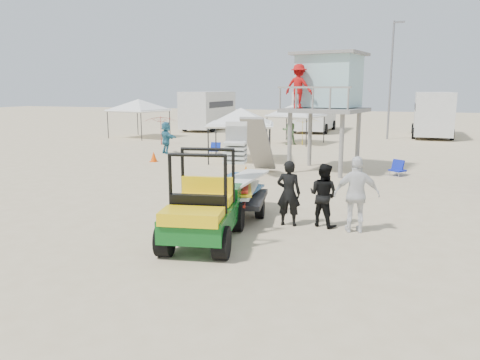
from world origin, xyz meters
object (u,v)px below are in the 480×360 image
(man_left, at_px, (289,193))
(lifeguard_tower, at_px, (325,86))
(surf_trailer, at_px, (237,184))
(utility_cart, at_px, (202,201))

(man_left, xyz_separation_m, lifeguard_tower, (-0.60, 8.57, 2.77))
(surf_trailer, distance_m, lifeguard_tower, 8.74)
(utility_cart, relative_size, surf_trailer, 1.06)
(utility_cart, height_order, surf_trailer, surf_trailer)
(surf_trailer, relative_size, lifeguard_tower, 0.58)
(man_left, relative_size, lifeguard_tower, 0.35)
(surf_trailer, xyz_separation_m, lifeguard_tower, (0.92, 8.27, 2.68))
(surf_trailer, distance_m, man_left, 1.55)
(utility_cart, distance_m, surf_trailer, 2.34)
(surf_trailer, xyz_separation_m, man_left, (1.52, -0.30, -0.08))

